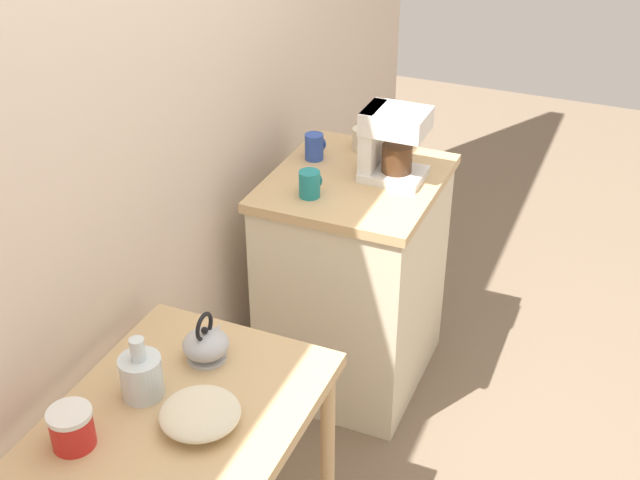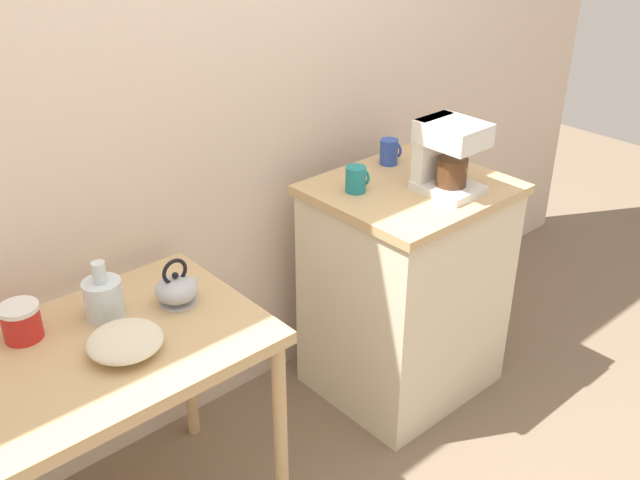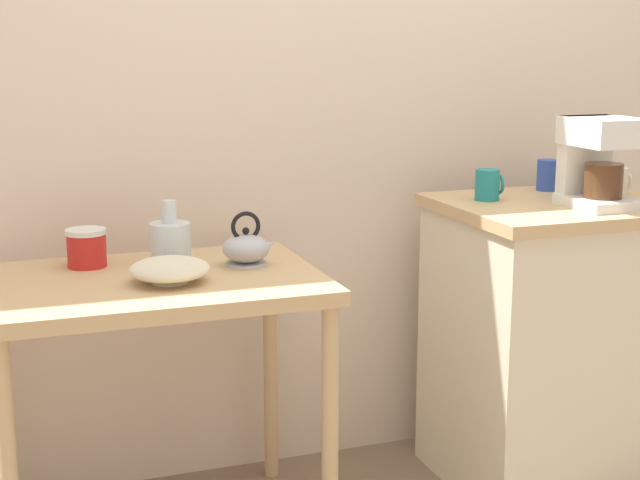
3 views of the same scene
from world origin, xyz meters
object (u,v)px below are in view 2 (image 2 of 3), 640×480
teakettle (177,289)px  glass_carafe_vase (103,298)px  coffee_maker (446,153)px  mug_small_cream (442,154)px  bowl_stoneware (125,341)px  mug_dark_teal (356,179)px  mug_blue (389,152)px  canister_enamel (21,322)px

teakettle → glass_carafe_vase: bearing=157.7°
coffee_maker → mug_small_cream: size_ratio=2.84×
bowl_stoneware → mug_dark_teal: size_ratio=2.21×
mug_blue → coffee_maker: bearing=-96.9°
mug_blue → mug_dark_teal: (-0.28, -0.10, -0.00)m
teakettle → mug_dark_teal: (0.76, 0.02, 0.14)m
mug_dark_teal → canister_enamel: bearing=174.3°
glass_carafe_vase → canister_enamel: bearing=166.2°
teakettle → mug_small_cream: (1.19, -0.02, 0.13)m
glass_carafe_vase → mug_small_cream: mug_small_cream is taller
teakettle → canister_enamel: teakettle is taller
teakettle → mug_small_cream: size_ratio=1.75×
canister_enamel → mug_blue: size_ratio=1.12×
coffee_maker → bowl_stoneware: bearing=177.0°
bowl_stoneware → mug_blue: (1.28, 0.24, 0.15)m
bowl_stoneware → canister_enamel: (-0.18, 0.25, 0.02)m
glass_carafe_vase → mug_dark_teal: bearing=-3.8°
bowl_stoneware → teakettle: (0.24, 0.12, 0.01)m
teakettle → mug_small_cream: bearing=-0.9°
bowl_stoneware → coffee_maker: bearing=-3.0°
teakettle → coffee_maker: (1.01, -0.18, 0.23)m
coffee_maker → mug_blue: coffee_maker is taller
teakettle → mug_blue: (1.04, 0.12, 0.14)m
glass_carafe_vase → mug_dark_teal: (0.96, -0.06, 0.12)m
glass_carafe_vase → mug_small_cream: 1.40m
teakettle → mug_dark_teal: mug_dark_teal is taller
mug_blue → mug_dark_teal: size_ratio=1.06×
bowl_stoneware → glass_carafe_vase: glass_carafe_vase is taller
teakettle → mug_dark_teal: 0.77m
mug_small_cream → mug_dark_teal: size_ratio=0.97×
glass_carafe_vase → coffee_maker: coffee_maker is taller
bowl_stoneware → canister_enamel: bearing=125.9°
bowl_stoneware → glass_carafe_vase: 0.20m
canister_enamel → mug_blue: 1.47m
coffee_maker → mug_dark_teal: bearing=140.6°
teakettle → canister_enamel: size_ratio=1.44×
coffee_maker → mug_blue: size_ratio=2.62×
canister_enamel → mug_dark_teal: size_ratio=1.18×
teakettle → mug_blue: mug_blue is taller
bowl_stoneware → coffee_maker: (1.24, -0.07, 0.24)m
canister_enamel → mug_blue: (1.46, -0.01, 0.13)m
glass_carafe_vase → bowl_stoneware: bearing=-101.4°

